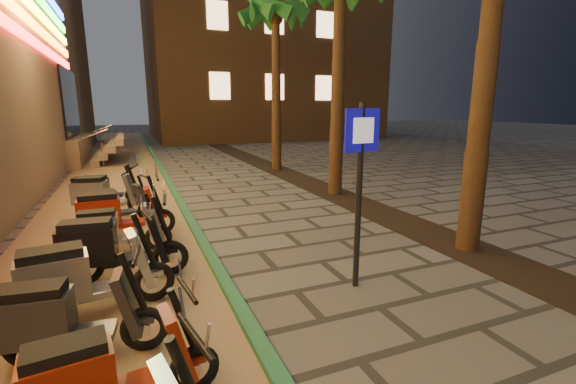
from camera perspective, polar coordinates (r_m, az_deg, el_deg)
name	(u,v)px	position (r m, az deg, el deg)	size (l,w,h in m)	color
ground	(360,361)	(4.43, 10.66, -23.35)	(120.00, 120.00, 0.00)	#474442
parking_strip	(114,191)	(13.24, -24.32, 0.13)	(3.40, 60.00, 0.01)	#8C7251
green_curb	(171,186)	(13.27, -17.01, 0.93)	(0.18, 60.00, 0.10)	#276841
planting_strip	(373,210)	(10.10, 12.50, -2.57)	(1.20, 40.00, 0.02)	black
palm_d	(276,18)	(16.35, -1.83, 24.34)	(2.97, 3.02, 7.16)	#472D19
pedestrian_sign	(360,171)	(5.40, 10.65, 3.02)	(0.58, 0.12, 2.64)	black
scooter_4	(103,375)	(3.73, -25.70, -23.24)	(1.54, 0.61, 1.08)	black
scooter_5	(62,318)	(4.67, -30.46, -15.83)	(1.62, 0.64, 1.14)	black
scooter_6	(80,277)	(5.44, -28.39, -11.04)	(1.80, 0.74, 1.26)	black
scooter_7	(109,247)	(6.35, -25.03, -7.35)	(1.81, 0.67, 1.27)	black
scooter_8	(113,230)	(7.43, -24.48, -5.12)	(1.55, 0.54, 1.10)	black
scooter_9	(115,213)	(8.25, -24.27, -2.90)	(1.78, 0.63, 1.26)	black
scooter_10	(114,205)	(9.26, -24.41, -1.83)	(1.53, 0.79, 1.08)	black
scooter_11	(102,194)	(10.28, -25.89, -0.25)	(1.76, 0.86, 1.24)	black
scooter_12	(105,188)	(11.37, -25.48, 0.49)	(1.50, 0.64, 1.05)	black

